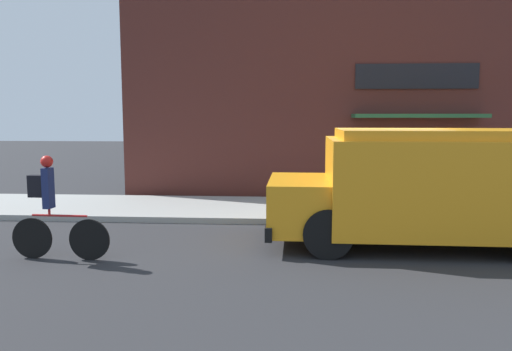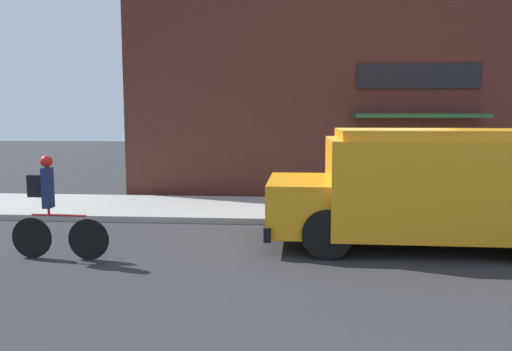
% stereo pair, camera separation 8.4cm
% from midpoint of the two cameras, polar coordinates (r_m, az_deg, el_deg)
% --- Properties ---
extents(ground_plane, '(70.00, 70.00, 0.00)m').
position_cam_midpoint_polar(ground_plane, '(10.99, 13.81, -5.69)').
color(ground_plane, '#2B2B2D').
extents(sidewalk, '(28.00, 2.97, 0.14)m').
position_cam_midpoint_polar(sidewalk, '(12.41, 12.66, -3.92)').
color(sidewalk, '#999993').
rests_on(sidewalk, ground_plane).
extents(storefront, '(13.30, 1.00, 5.93)m').
position_cam_midpoint_polar(storefront, '(14.04, 12.00, 9.16)').
color(storefront, '#4C231E').
rests_on(storefront, ground_plane).
extents(school_bus, '(5.42, 2.76, 2.11)m').
position_cam_midpoint_polar(school_bus, '(9.46, 19.27, -1.03)').
color(school_bus, orange).
rests_on(school_bus, ground_plane).
extents(cyclist, '(1.67, 0.20, 1.71)m').
position_cam_midpoint_polar(cyclist, '(8.81, -22.50, -3.76)').
color(cyclist, black).
rests_on(cyclist, ground_plane).
extents(trash_bin, '(0.62, 0.62, 0.91)m').
position_cam_midpoint_polar(trash_bin, '(12.36, 10.62, -1.45)').
color(trash_bin, slate).
rests_on(trash_bin, sidewalk).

